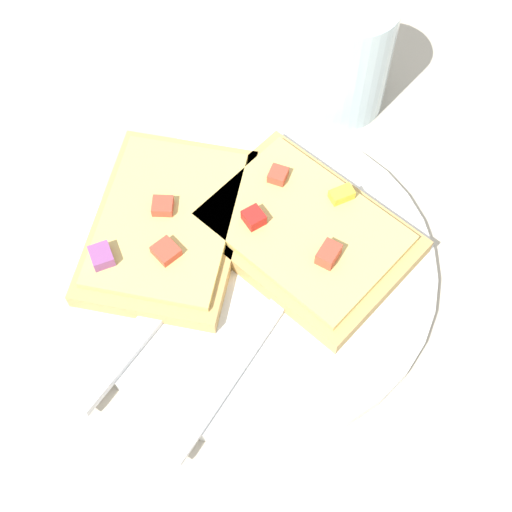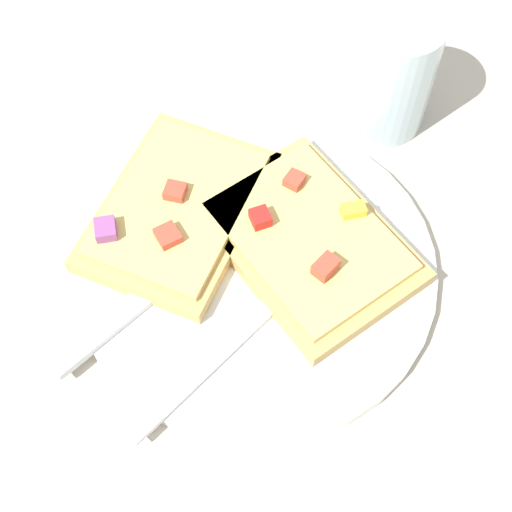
{
  "view_description": "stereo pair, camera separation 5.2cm",
  "coord_description": "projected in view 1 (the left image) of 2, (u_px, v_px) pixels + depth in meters",
  "views": [
    {
      "loc": [
        -0.07,
        -0.24,
        0.47
      ],
      "look_at": [
        0.0,
        0.0,
        0.02
      ],
      "focal_mm": 50.0,
      "sensor_mm": 36.0,
      "label": 1
    },
    {
      "loc": [
        -0.02,
        -0.25,
        0.47
      ],
      "look_at": [
        0.0,
        0.0,
        0.02
      ],
      "focal_mm": 50.0,
      "sensor_mm": 36.0,
      "label": 2
    }
  ],
  "objects": [
    {
      "name": "crumb_scatter",
      "position": [
        292.0,
        201.0,
        0.55
      ],
      "size": [
        0.13,
        0.06,
        0.01
      ],
      "color": "tan",
      "rests_on": "plate"
    },
    {
      "name": "fork",
      "position": [
        277.0,
        305.0,
        0.51
      ],
      "size": [
        0.19,
        0.17,
        0.01
      ],
      "rotation": [
        0.0,
        0.0,
        7.01
      ],
      "color": "silver",
      "rests_on": "plate"
    },
    {
      "name": "plate",
      "position": [
        256.0,
        267.0,
        0.53
      ],
      "size": [
        0.27,
        0.27,
        0.01
      ],
      "color": "white",
      "rests_on": "ground"
    },
    {
      "name": "pizza_slice_main",
      "position": [
        304.0,
        232.0,
        0.53
      ],
      "size": [
        0.17,
        0.19,
        0.03
      ],
      "rotation": [
        0.0,
        0.0,
        5.26
      ],
      "color": "tan",
      "rests_on": "plate"
    },
    {
      "name": "ground_plane",
      "position": [
        256.0,
        270.0,
        0.54
      ],
      "size": [
        4.0,
        4.0,
        0.0
      ],
      "primitive_type": "plane",
      "color": "#BCB29E"
    },
    {
      "name": "drinking_glass",
      "position": [
        348.0,
        56.0,
        0.57
      ],
      "size": [
        0.07,
        0.07,
        0.1
      ],
      "color": "silver",
      "rests_on": "ground"
    },
    {
      "name": "pizza_slice_corner",
      "position": [
        168.0,
        224.0,
        0.53
      ],
      "size": [
        0.17,
        0.18,
        0.03
      ],
      "rotation": [
        0.0,
        0.0,
        4.23
      ],
      "color": "tan",
      "rests_on": "plate"
    },
    {
      "name": "knife",
      "position": [
        163.0,
        305.0,
        0.51
      ],
      "size": [
        0.18,
        0.15,
        0.01
      ],
      "rotation": [
        0.0,
        0.0,
        6.97
      ],
      "color": "silver",
      "rests_on": "plate"
    }
  ]
}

